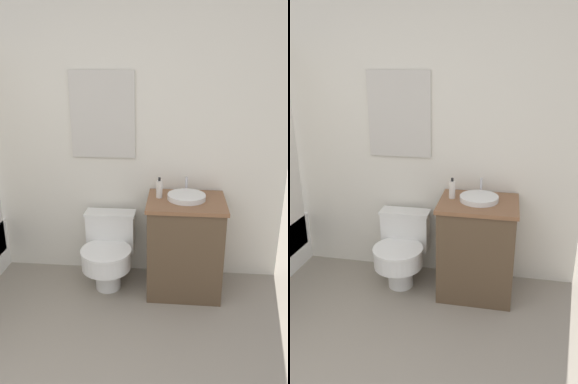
# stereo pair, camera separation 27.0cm
# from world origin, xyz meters

# --- Properties ---
(wall_back) EXTENTS (3.49, 0.07, 2.50)m
(wall_back) POSITION_xyz_m (0.01, 2.40, 1.25)
(wall_back) COLOR silver
(wall_back) RESTS_ON ground_plane
(toilet) EXTENTS (0.42, 0.53, 0.60)m
(toilet) POSITION_xyz_m (0.31, 2.11, 0.32)
(toilet) COLOR white
(toilet) RESTS_ON ground_plane
(vanity) EXTENTS (0.60, 0.51, 0.78)m
(vanity) POSITION_xyz_m (0.94, 2.10, 0.39)
(vanity) COLOR brown
(vanity) RESTS_ON ground_plane
(sink) EXTENTS (0.30, 0.33, 0.13)m
(sink) POSITION_xyz_m (0.94, 2.13, 0.80)
(sink) COLOR white
(sink) RESTS_ON vanity
(soap_bottle) EXTENTS (0.05, 0.05, 0.16)m
(soap_bottle) POSITION_xyz_m (0.73, 2.14, 0.85)
(soap_bottle) COLOR silver
(soap_bottle) RESTS_ON vanity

